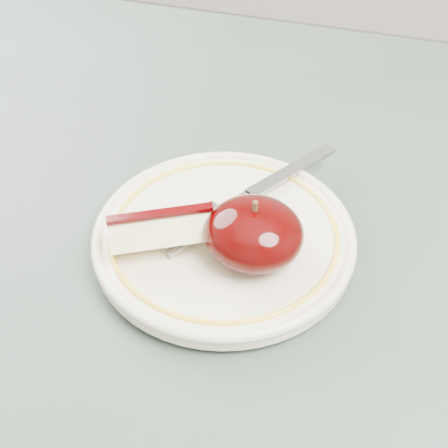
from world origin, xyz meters
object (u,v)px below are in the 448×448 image
(table, at_px, (188,348))
(apple_half, at_px, (254,233))
(fork, at_px, (247,196))
(plate, at_px, (224,237))

(table, xyz_separation_m, apple_half, (0.05, 0.03, 0.13))
(table, distance_m, fork, 0.14)
(plate, bearing_deg, table, -115.54)
(table, relative_size, plate, 4.30)
(plate, relative_size, fork, 1.22)
(plate, height_order, apple_half, apple_half)
(plate, distance_m, apple_half, 0.04)
(apple_half, xyz_separation_m, fork, (-0.02, 0.06, -0.02))
(apple_half, bearing_deg, plate, 149.36)
(table, height_order, fork, fork)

